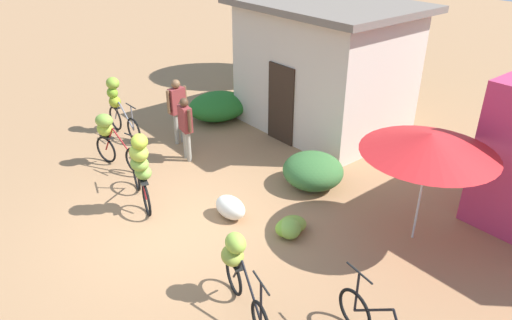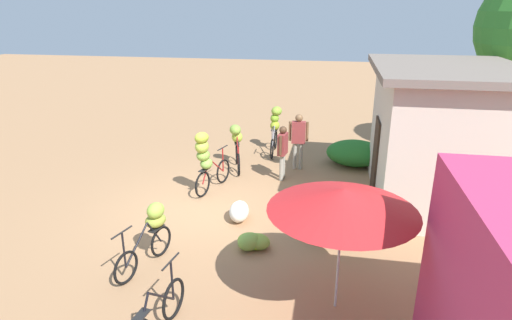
# 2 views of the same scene
# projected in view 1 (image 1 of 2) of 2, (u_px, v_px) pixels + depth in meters

# --- Properties ---
(ground_plane) EXTENTS (60.00, 60.00, 0.00)m
(ground_plane) POSITION_uv_depth(u_px,v_px,m) (174.00, 224.00, 9.07)
(ground_plane) COLOR #9E734D
(building_low) EXTENTS (4.51, 3.37, 3.34)m
(building_low) POSITION_uv_depth(u_px,v_px,m) (323.00, 67.00, 12.40)
(building_low) COLOR beige
(building_low) RESTS_ON ground
(hedge_bush_front_left) EXTENTS (1.48, 1.74, 0.74)m
(hedge_bush_front_left) POSITION_uv_depth(u_px,v_px,m) (218.00, 106.00, 13.52)
(hedge_bush_front_left) COLOR #277026
(hedge_bush_front_left) RESTS_ON ground
(hedge_bush_front_right) EXTENTS (1.31, 1.29, 0.72)m
(hedge_bush_front_right) POSITION_uv_depth(u_px,v_px,m) (313.00, 171.00, 10.19)
(hedge_bush_front_right) COLOR #376A33
(hedge_bush_front_right) RESTS_ON ground
(market_umbrella) EXTENTS (2.28, 2.28, 2.08)m
(market_umbrella) POSITION_uv_depth(u_px,v_px,m) (430.00, 143.00, 7.82)
(market_umbrella) COLOR beige
(market_umbrella) RESTS_ON ground
(bicycle_leftmost) EXTENTS (1.69, 0.44, 1.49)m
(bicycle_leftmost) POSITION_uv_depth(u_px,v_px,m) (117.00, 102.00, 12.41)
(bicycle_leftmost) COLOR black
(bicycle_leftmost) RESTS_ON ground
(bicycle_near_pile) EXTENTS (1.61, 0.64, 1.27)m
(bicycle_near_pile) POSITION_uv_depth(u_px,v_px,m) (110.00, 135.00, 10.82)
(bicycle_near_pile) COLOR black
(bicycle_near_pile) RESTS_ON ground
(bicycle_center_loaded) EXTENTS (1.65, 0.60, 1.70)m
(bicycle_center_loaded) POSITION_uv_depth(u_px,v_px,m) (140.00, 165.00, 9.07)
(bicycle_center_loaded) COLOR black
(bicycle_center_loaded) RESTS_ON ground
(bicycle_by_shop) EXTENTS (1.56, 0.56, 1.16)m
(bicycle_by_shop) POSITION_uv_depth(u_px,v_px,m) (238.00, 266.00, 6.96)
(bicycle_by_shop) COLOR black
(bicycle_by_shop) RESTS_ON ground
(banana_pile_on_ground) EXTENTS (0.73, 0.81, 0.35)m
(banana_pile_on_ground) POSITION_uv_depth(u_px,v_px,m) (291.00, 227.00, 8.73)
(banana_pile_on_ground) COLOR #77AC32
(banana_pile_on_ground) RESTS_ON ground
(produce_sack) EXTENTS (0.73, 0.50, 0.44)m
(produce_sack) POSITION_uv_depth(u_px,v_px,m) (230.00, 207.00, 9.18)
(produce_sack) COLOR silver
(produce_sack) RESTS_ON ground
(person_vendor) EXTENTS (0.23, 0.58, 1.68)m
(person_vendor) POSITION_uv_depth(u_px,v_px,m) (177.00, 105.00, 11.79)
(person_vendor) COLOR gray
(person_vendor) RESTS_ON ground
(person_bystander) EXTENTS (0.57, 0.26, 1.55)m
(person_bystander) POSITION_uv_depth(u_px,v_px,m) (185.00, 123.00, 11.00)
(person_bystander) COLOR gray
(person_bystander) RESTS_ON ground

